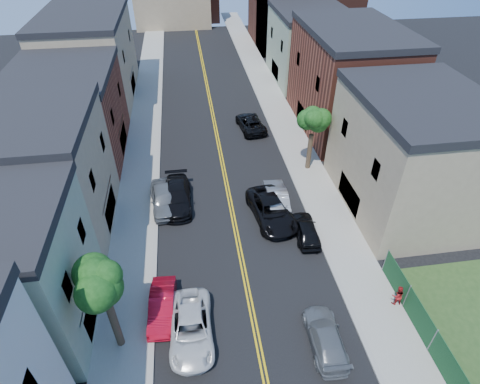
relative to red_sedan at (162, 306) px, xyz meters
name	(u,v)px	position (x,y,z in m)	size (l,w,h in m)	color
sidewalk_left	(144,129)	(-2.40, 24.21, -0.63)	(3.20, 100.00, 0.15)	gray
sidewalk_right	(283,119)	(13.40, 24.21, -0.63)	(3.20, 100.00, 0.15)	gray
curb_left	(160,128)	(-0.65, 24.21, -0.63)	(0.30, 100.00, 0.15)	gray
curb_right	(268,120)	(11.65, 24.21, -0.63)	(0.30, 100.00, 0.15)	gray
bldg_left_tan_near	(37,181)	(-8.50, 9.21, 3.79)	(9.00, 10.00, 9.00)	#998466
bldg_left_brick	(70,117)	(-8.50, 20.21, 3.29)	(9.00, 12.00, 8.00)	brown
bldg_left_tan_far	(91,59)	(-8.50, 34.21, 4.04)	(9.00, 16.00, 9.50)	#998466
bldg_right_tan	(411,158)	(19.50, 8.21, 3.79)	(9.00, 12.00, 9.00)	#998466
bldg_right_brick	(347,82)	(19.50, 22.21, 4.29)	(9.00, 14.00, 10.00)	brown
bldg_right_palegrn	(309,47)	(19.50, 36.21, 3.54)	(9.00, 12.00, 8.50)	gray
fence_right	(447,366)	(15.00, -6.29, 0.39)	(0.04, 15.00, 1.90)	#143F1E
tree_left_mid	(97,269)	(-2.38, -1.78, 5.88)	(5.20, 5.20, 9.29)	#362A1B
tree_right_far	(314,113)	(13.42, 14.22, 5.05)	(4.40, 4.40, 8.03)	#362A1B
red_sedan	(162,306)	(0.00, 0.00, 0.00)	(1.49, 4.28, 1.41)	red
white_pickup	(191,328)	(1.70, -1.82, 0.05)	(2.49, 5.40, 1.50)	silver
grey_car_left	(164,199)	(0.00, 10.48, 0.15)	(2.02, 5.03, 1.71)	slate
black_car_left	(177,196)	(1.12, 10.66, 0.11)	(2.30, 5.65, 1.64)	black
grey_car_right	(325,337)	(9.30, -3.45, -0.03)	(1.88, 4.63, 1.34)	slate
black_car_right	(306,229)	(10.68, 5.36, 0.00)	(1.67, 4.14, 1.41)	black
silver_car_right	(276,196)	(9.30, 9.50, 0.08)	(1.65, 4.75, 1.56)	#A7A9AF
dark_car_right_far	(251,123)	(9.34, 22.66, 0.03)	(2.45, 5.31, 1.47)	black
black_suv_lane	(271,210)	(8.50, 7.77, 0.13)	(2.79, 6.05, 1.68)	black
pedestrian_right	(397,295)	(14.60, -1.49, 0.21)	(0.74, 0.58, 1.53)	#A8191C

